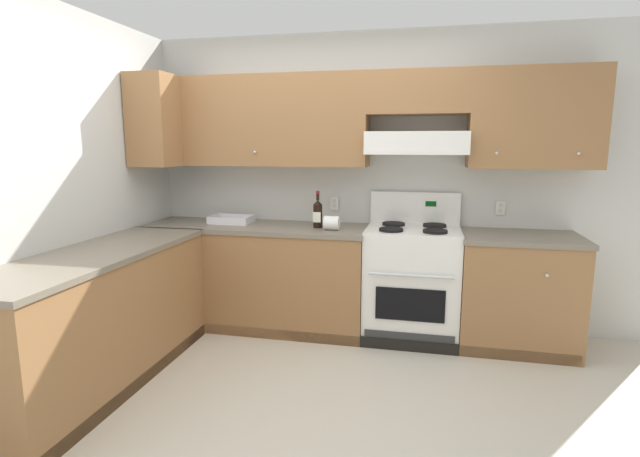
# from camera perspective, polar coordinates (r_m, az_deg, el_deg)

# --- Properties ---
(ground_plane) EXTENTS (7.04, 7.04, 0.00)m
(ground_plane) POSITION_cam_1_polar(r_m,az_deg,el_deg) (3.26, -5.08, -19.74)
(ground_plane) COLOR beige
(wall_back) EXTENTS (4.68, 0.57, 2.55)m
(wall_back) POSITION_cam_1_polar(r_m,az_deg,el_deg) (4.24, 6.16, 8.16)
(wall_back) COLOR silver
(wall_back) RESTS_ON ground_plane
(wall_left) EXTENTS (0.47, 4.00, 2.55)m
(wall_left) POSITION_cam_1_polar(r_m,az_deg,el_deg) (3.83, -27.72, 4.75)
(wall_left) COLOR silver
(wall_left) RESTS_ON ground_plane
(counter_back_run) EXTENTS (3.60, 0.65, 0.91)m
(counter_back_run) POSITION_cam_1_polar(r_m,az_deg,el_deg) (4.17, 1.56, -6.17)
(counter_back_run) COLOR olive
(counter_back_run) RESTS_ON ground_plane
(counter_left_run) EXTENTS (0.63, 1.91, 0.91)m
(counter_left_run) POSITION_cam_1_polar(r_m,az_deg,el_deg) (3.61, -24.69, -9.70)
(counter_left_run) COLOR olive
(counter_left_run) RESTS_ON ground_plane
(stove) EXTENTS (0.76, 0.62, 1.20)m
(stove) POSITION_cam_1_polar(r_m,az_deg,el_deg) (4.10, 10.76, -6.22)
(stove) COLOR white
(stove) RESTS_ON ground_plane
(wine_bottle) EXTENTS (0.08, 0.08, 0.31)m
(wine_bottle) POSITION_cam_1_polar(r_m,az_deg,el_deg) (4.07, -0.26, 1.83)
(wine_bottle) COLOR black
(wine_bottle) RESTS_ON counter_back_run
(bowl) EXTENTS (0.36, 0.25, 0.06)m
(bowl) POSITION_cam_1_polar(r_m,az_deg,el_deg) (4.40, -10.41, 0.93)
(bowl) COLOR silver
(bowl) RESTS_ON counter_back_run
(paper_towel_roll) EXTENTS (0.13, 0.12, 0.12)m
(paper_towel_roll) POSITION_cam_1_polar(r_m,az_deg,el_deg) (3.97, 1.39, 0.66)
(paper_towel_roll) COLOR white
(paper_towel_roll) RESTS_ON counter_back_run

